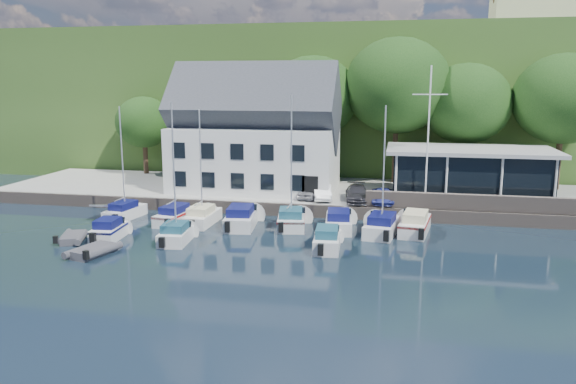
% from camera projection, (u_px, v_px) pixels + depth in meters
% --- Properties ---
extents(ground, '(180.00, 180.00, 0.00)m').
position_uv_depth(ground, '(301.00, 262.00, 32.82)').
color(ground, black).
rests_on(ground, ground).
extents(quay, '(60.00, 13.00, 1.00)m').
position_uv_depth(quay, '(336.00, 195.00, 49.55)').
color(quay, '#9C9C97').
rests_on(quay, ground).
extents(quay_face, '(60.00, 0.30, 1.00)m').
position_uv_depth(quay_face, '(326.00, 212.00, 43.30)').
color(quay_face, '#695C54').
rests_on(quay_face, ground).
extents(hillside, '(160.00, 75.00, 16.00)m').
position_uv_depth(hillside, '(368.00, 96.00, 90.90)').
color(hillside, '#2F4A1B').
rests_on(hillside, ground).
extents(field_patch, '(50.00, 30.00, 0.30)m').
position_uv_depth(field_patch, '(419.00, 47.00, 95.48)').
color(field_patch, '#506231').
rests_on(field_patch, hillside).
extents(farmhouse, '(10.40, 7.00, 8.20)m').
position_uv_depth(farmhouse, '(532.00, 7.00, 74.71)').
color(farmhouse, beige).
rests_on(farmhouse, hillside).
extents(harbor_building, '(14.40, 8.20, 8.70)m').
position_uv_depth(harbor_building, '(255.00, 140.00, 49.00)').
color(harbor_building, silver).
rests_on(harbor_building, quay).
extents(club_pavilion, '(13.20, 7.20, 4.10)m').
position_uv_depth(club_pavilion, '(469.00, 173.00, 45.50)').
color(club_pavilion, black).
rests_on(club_pavilion, quay).
extents(seawall, '(18.00, 0.50, 1.20)m').
position_uv_depth(seawall, '(489.00, 203.00, 41.17)').
color(seawall, '#695C54').
rests_on(seawall, quay).
extents(gangway, '(1.20, 6.00, 1.40)m').
position_uv_depth(gangway, '(117.00, 214.00, 44.64)').
color(gangway, silver).
rests_on(gangway, ground).
extents(car_silver, '(1.69, 3.61, 1.20)m').
position_uv_depth(car_silver, '(309.00, 191.00, 45.88)').
color(car_silver, silver).
rests_on(car_silver, quay).
extents(car_white, '(2.00, 4.00, 1.26)m').
position_uv_depth(car_white, '(322.00, 191.00, 45.40)').
color(car_white, white).
rests_on(car_white, quay).
extents(car_dgrey, '(2.26, 4.51, 1.26)m').
position_uv_depth(car_dgrey, '(357.00, 194.00, 44.57)').
color(car_dgrey, '#2D2D32').
rests_on(car_dgrey, quay).
extents(car_blue, '(1.56, 3.57, 1.20)m').
position_uv_depth(car_blue, '(383.00, 196.00, 43.94)').
color(car_blue, navy).
rests_on(car_blue, quay).
extents(flagpole, '(2.53, 0.20, 10.55)m').
position_uv_depth(flagpole, '(428.00, 137.00, 42.06)').
color(flagpole, silver).
rests_on(flagpole, quay).
extents(tree_0, '(5.78, 5.78, 7.90)m').
position_uv_depth(tree_0, '(145.00, 135.00, 57.46)').
color(tree_0, black).
rests_on(tree_0, quay).
extents(tree_1, '(6.75, 6.75, 9.22)m').
position_uv_depth(tree_1, '(212.00, 130.00, 55.53)').
color(tree_1, black).
rests_on(tree_1, quay).
extents(tree_2, '(8.66, 8.66, 11.83)m').
position_uv_depth(tree_2, '(313.00, 118.00, 53.95)').
color(tree_2, black).
rests_on(tree_2, quay).
extents(tree_3, '(9.81, 9.81, 13.41)m').
position_uv_depth(tree_3, '(397.00, 111.00, 52.08)').
color(tree_3, black).
rests_on(tree_3, quay).
extents(tree_4, '(8.08, 8.08, 11.04)m').
position_uv_depth(tree_4, '(465.00, 125.00, 51.08)').
color(tree_4, black).
rests_on(tree_4, quay).
extents(tree_5, '(8.63, 8.63, 11.80)m').
position_uv_depth(tree_5, '(562.00, 122.00, 48.57)').
color(tree_5, black).
rests_on(tree_5, quay).
extents(boat_r1_0, '(2.43, 5.83, 8.26)m').
position_uv_depth(boat_r1_0, '(123.00, 165.00, 42.48)').
color(boat_r1_0, silver).
rests_on(boat_r1_0, ground).
extents(boat_r1_1, '(2.56, 6.23, 8.56)m').
position_uv_depth(boat_r1_1, '(174.00, 166.00, 41.13)').
color(boat_r1_1, silver).
rests_on(boat_r1_1, ground).
extents(boat_r1_2, '(1.98, 5.95, 8.50)m').
position_uv_depth(boat_r1_2, '(201.00, 167.00, 40.78)').
color(boat_r1_2, silver).
rests_on(boat_r1_2, ground).
extents(boat_r1_3, '(2.90, 6.77, 1.57)m').
position_uv_depth(boat_r1_3, '(242.00, 216.00, 40.75)').
color(boat_r1_3, silver).
rests_on(boat_r1_3, ground).
extents(boat_r1_4, '(2.92, 5.60, 8.89)m').
position_uv_depth(boat_r1_4, '(291.00, 167.00, 39.62)').
color(boat_r1_4, silver).
rests_on(boat_r1_4, ground).
extents(boat_r1_5, '(2.60, 6.25, 1.44)m').
position_uv_depth(boat_r1_5, '(339.00, 220.00, 39.93)').
color(boat_r1_5, silver).
rests_on(boat_r1_5, ground).
extents(boat_r1_6, '(2.99, 6.56, 9.04)m').
position_uv_depth(boat_r1_6, '(384.00, 170.00, 37.94)').
color(boat_r1_6, silver).
rests_on(boat_r1_6, ground).
extents(boat_r1_7, '(2.83, 6.63, 1.56)m').
position_uv_depth(boat_r1_7, '(415.00, 222.00, 39.03)').
color(boat_r1_7, silver).
rests_on(boat_r1_7, ground).
extents(boat_r2_0, '(2.15, 5.01, 1.42)m').
position_uv_depth(boat_r2_0, '(110.00, 228.00, 37.62)').
color(boat_r2_0, silver).
rests_on(boat_r2_0, ground).
extents(boat_r2_1, '(2.31, 5.06, 8.22)m').
position_uv_depth(boat_r2_1, '(174.00, 181.00, 36.10)').
color(boat_r2_1, silver).
rests_on(boat_r2_1, ground).
extents(boat_r2_3, '(2.07, 5.46, 1.46)m').
position_uv_depth(boat_r2_3, '(327.00, 238.00, 35.28)').
color(boat_r2_3, silver).
rests_on(boat_r2_3, ground).
extents(dinghy_0, '(2.57, 3.23, 0.66)m').
position_uv_depth(dinghy_0, '(73.00, 236.00, 37.07)').
color(dinghy_0, '#3B3B41').
rests_on(dinghy_0, ground).
extents(dinghy_1, '(2.65, 3.52, 0.73)m').
position_uv_depth(dinghy_1, '(93.00, 249.00, 34.07)').
color(dinghy_1, '#3B3B41').
rests_on(dinghy_1, ground).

